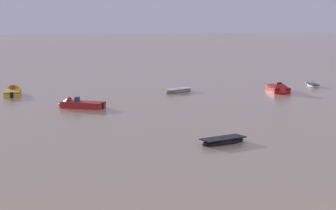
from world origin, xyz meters
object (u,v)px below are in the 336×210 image
object	(u,v)px
rowboat_moored_3	(223,141)
motorboat_moored_7	(279,90)
motorboat_moored_0	(76,105)
rowboat_moored_5	(178,91)
rowboat_moored_2	(312,85)
motorboat_moored_2	(13,93)

from	to	relation	value
rowboat_moored_3	motorboat_moored_7	world-z (taller)	motorboat_moored_7
motorboat_moored_7	rowboat_moored_3	bearing A→B (deg)	-22.61
motorboat_moored_0	rowboat_moored_5	size ratio (longest dim) A/B	1.15
motorboat_moored_0	motorboat_moored_7	xyz separation A→B (m)	(28.80, 3.20, 0.03)
rowboat_moored_3	motorboat_moored_7	bearing A→B (deg)	-141.46
motorboat_moored_0	rowboat_moored_2	world-z (taller)	motorboat_moored_0
motorboat_moored_2	rowboat_moored_3	world-z (taller)	motorboat_moored_2
rowboat_moored_2	motorboat_moored_2	world-z (taller)	motorboat_moored_2
rowboat_moored_2	motorboat_moored_7	xyz separation A→B (m)	(-8.44, -4.14, 0.13)
rowboat_moored_2	rowboat_moored_3	xyz separation A→B (m)	(-29.86, -29.64, 0.01)
motorboat_moored_0	motorboat_moored_7	bearing A→B (deg)	-136.83
motorboat_moored_0	motorboat_moored_2	world-z (taller)	motorboat_moored_2
motorboat_moored_0	rowboat_moored_2	size ratio (longest dim) A/B	1.42
motorboat_moored_0	rowboat_moored_2	bearing A→B (deg)	-132.03
motorboat_moored_0	rowboat_moored_5	distance (m)	17.99
rowboat_moored_2	rowboat_moored_5	size ratio (longest dim) A/B	0.81
rowboat_moored_2	motorboat_moored_7	world-z (taller)	motorboat_moored_7
motorboat_moored_0	rowboat_moored_3	size ratio (longest dim) A/B	1.31
motorboat_moored_0	rowboat_moored_2	distance (m)	37.95
motorboat_moored_2	motorboat_moored_7	world-z (taller)	motorboat_moored_7
rowboat_moored_2	rowboat_moored_5	world-z (taller)	rowboat_moored_5
motorboat_moored_2	rowboat_moored_5	world-z (taller)	motorboat_moored_2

